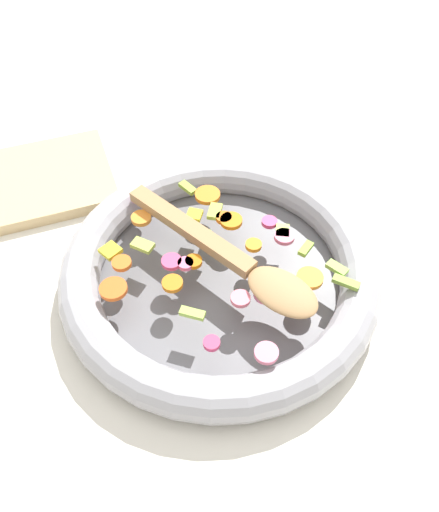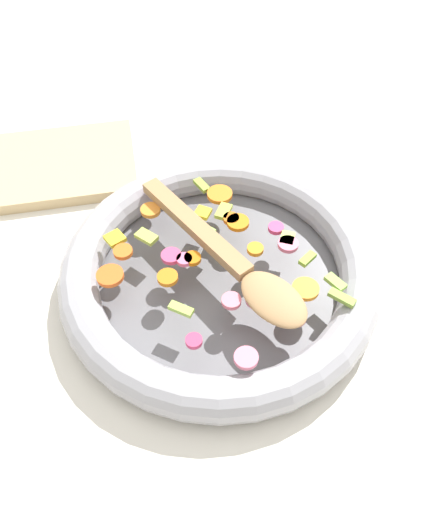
{
  "view_description": "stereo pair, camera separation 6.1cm",
  "coord_description": "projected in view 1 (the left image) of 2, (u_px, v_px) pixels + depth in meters",
  "views": [
    {
      "loc": [
        -0.13,
        -0.37,
        0.51
      ],
      "look_at": [
        0.0,
        0.0,
        0.05
      ],
      "focal_mm": 35.0,
      "sensor_mm": 36.0,
      "label": 1
    },
    {
      "loc": [
        -0.08,
        -0.39,
        0.51
      ],
      "look_at": [
        0.0,
        0.0,
        0.05
      ],
      "focal_mm": 35.0,
      "sensor_mm": 36.0,
      "label": 2
    }
  ],
  "objects": [
    {
      "name": "skillet",
      "position": [
        220.0,
        270.0,
        0.63
      ],
      "size": [
        0.4,
        0.4,
        0.05
      ],
      "color": "slate",
      "rests_on": "ground_plane"
    },
    {
      "name": "chopped_vegetables",
      "position": [
        216.0,
        253.0,
        0.61
      ],
      "size": [
        0.29,
        0.31,
        0.01
      ],
      "color": "orange",
      "rests_on": "skillet"
    },
    {
      "name": "ground_plane",
      "position": [
        220.0,
        281.0,
        0.65
      ],
      "size": [
        4.0,
        4.0,
        0.0
      ],
      "primitive_type": "plane",
      "color": "silver"
    },
    {
      "name": "cutting_board",
      "position": [
        23.0,
        185.0,
        0.76
      ],
      "size": [
        0.27,
        0.18,
        0.02
      ],
      "color": "tan",
      "rests_on": "ground_plane"
    },
    {
      "name": "wooden_spoon",
      "position": [
        237.0,
        261.0,
        0.59
      ],
      "size": [
        0.17,
        0.27,
        0.01
      ],
      "color": "#A87F51",
      "rests_on": "chopped_vegetables"
    }
  ]
}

